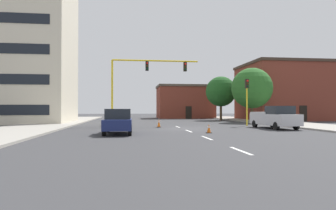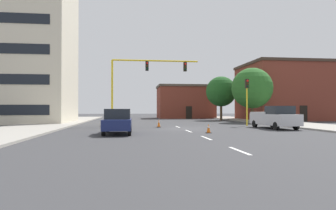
% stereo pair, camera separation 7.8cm
% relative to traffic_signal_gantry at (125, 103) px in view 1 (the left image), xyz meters
% --- Properties ---
extents(ground_plane, '(160.00, 160.00, 0.00)m').
position_rel_traffic_signal_gantry_xyz_m(ground_plane, '(5.09, -4.97, -2.29)').
color(ground_plane, '#38383A').
extents(sidewalk_left, '(6.00, 56.00, 0.14)m').
position_rel_traffic_signal_gantry_xyz_m(sidewalk_left, '(-8.11, 3.03, -2.22)').
color(sidewalk_left, '#9E998E').
rests_on(sidewalk_left, ground_plane).
extents(sidewalk_right, '(6.00, 56.00, 0.14)m').
position_rel_traffic_signal_gantry_xyz_m(sidewalk_right, '(18.28, 3.03, -2.22)').
color(sidewalk_right, '#9E998E').
rests_on(sidewalk_right, ground_plane).
extents(lane_stripe_seg_0, '(0.16, 2.40, 0.01)m').
position_rel_traffic_signal_gantry_xyz_m(lane_stripe_seg_0, '(5.09, -18.97, -2.28)').
color(lane_stripe_seg_0, silver).
rests_on(lane_stripe_seg_0, ground_plane).
extents(lane_stripe_seg_1, '(0.16, 2.40, 0.01)m').
position_rel_traffic_signal_gantry_xyz_m(lane_stripe_seg_1, '(5.09, -13.47, -2.28)').
color(lane_stripe_seg_1, silver).
rests_on(lane_stripe_seg_1, ground_plane).
extents(lane_stripe_seg_2, '(0.16, 2.40, 0.01)m').
position_rel_traffic_signal_gantry_xyz_m(lane_stripe_seg_2, '(5.09, -7.97, -2.28)').
color(lane_stripe_seg_2, silver).
rests_on(lane_stripe_seg_2, ground_plane).
extents(lane_stripe_seg_3, '(0.16, 2.40, 0.01)m').
position_rel_traffic_signal_gantry_xyz_m(lane_stripe_seg_3, '(5.09, -2.47, -2.28)').
color(lane_stripe_seg_3, silver).
rests_on(lane_stripe_seg_3, ground_plane).
extents(building_tall_left, '(13.88, 10.81, 19.80)m').
position_rel_traffic_signal_gantry_xyz_m(building_tall_left, '(-13.56, 7.53, 7.62)').
color(building_tall_left, beige).
rests_on(building_tall_left, ground_plane).
extents(building_brick_center, '(10.42, 7.66, 6.12)m').
position_rel_traffic_signal_gantry_xyz_m(building_brick_center, '(10.77, 24.49, 0.78)').
color(building_brick_center, brown).
rests_on(building_brick_center, ground_plane).
extents(building_row_right, '(12.22, 11.08, 8.75)m').
position_rel_traffic_signal_gantry_xyz_m(building_row_right, '(24.21, 12.93, 2.10)').
color(building_row_right, brown).
rests_on(building_row_right, ground_plane).
extents(traffic_signal_gantry, '(9.81, 1.20, 6.83)m').
position_rel_traffic_signal_gantry_xyz_m(traffic_signal_gantry, '(0.00, 0.00, 0.00)').
color(traffic_signal_gantry, yellow).
rests_on(traffic_signal_gantry, ground_plane).
extents(traffic_light_pole_right, '(0.32, 0.47, 4.80)m').
position_rel_traffic_signal_gantry_xyz_m(traffic_light_pole_right, '(12.40, -1.66, 1.24)').
color(traffic_light_pole_right, yellow).
rests_on(traffic_light_pole_right, ground_plane).
extents(tree_right_far, '(4.60, 4.60, 6.69)m').
position_rel_traffic_signal_gantry_xyz_m(tree_right_far, '(14.29, 13.26, 2.09)').
color(tree_right_far, '#4C3823').
rests_on(tree_right_far, ground_plane).
extents(tree_right_mid, '(5.23, 5.23, 7.02)m').
position_rel_traffic_signal_gantry_xyz_m(tree_right_mid, '(16.09, 5.81, 2.11)').
color(tree_right_mid, '#4C3823').
rests_on(tree_right_mid, ground_plane).
extents(pickup_truck_silver, '(2.36, 5.52, 1.99)m').
position_rel_traffic_signal_gantry_xyz_m(pickup_truck_silver, '(13.16, -6.03, -1.31)').
color(pickup_truck_silver, '#BCBCC1').
rests_on(pickup_truck_silver, ground_plane).
extents(sedan_navy_near_left, '(1.91, 4.52, 1.74)m').
position_rel_traffic_signal_gantry_xyz_m(sedan_navy_near_left, '(-0.29, -9.88, -1.40)').
color(sedan_navy_near_left, navy).
rests_on(sedan_navy_near_left, ground_plane).
extents(traffic_cone_roadside_a, '(0.36, 0.36, 0.76)m').
position_rel_traffic_signal_gantry_xyz_m(traffic_cone_roadside_a, '(3.26, -2.55, -1.91)').
color(traffic_cone_roadside_a, black).
rests_on(traffic_cone_roadside_a, ground_plane).
extents(traffic_cone_roadside_b, '(0.36, 0.36, 0.66)m').
position_rel_traffic_signal_gantry_xyz_m(traffic_cone_roadside_b, '(6.16, -9.95, -1.97)').
color(traffic_cone_roadside_b, black).
rests_on(traffic_cone_roadside_b, ground_plane).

